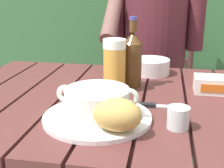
{
  "coord_description": "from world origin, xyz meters",
  "views": [
    {
      "loc": [
        0.13,
        -0.93,
        1.1
      ],
      "look_at": [
        -0.02,
        -0.08,
        0.83
      ],
      "focal_mm": 49.21,
      "sensor_mm": 36.0,
      "label": 1
    }
  ],
  "objects_px": {
    "soup_bowl": "(97,101)",
    "beer_bottle": "(132,58)",
    "chair_near_diner": "(154,92)",
    "water_glass_small": "(178,118)",
    "person_eating": "(153,59)",
    "butter_tub": "(212,84)",
    "beer_glass": "(114,65)",
    "diner_bowl": "(151,66)",
    "bread_roll": "(117,115)",
    "table_knife": "(155,106)",
    "serving_plate": "(97,117)"
  },
  "relations": [
    {
      "from": "soup_bowl",
      "to": "beer_bottle",
      "type": "relative_size",
      "value": 0.91
    },
    {
      "from": "chair_near_diner",
      "to": "water_glass_small",
      "type": "bearing_deg",
      "value": -84.7
    },
    {
      "from": "person_eating",
      "to": "butter_tub",
      "type": "xyz_separation_m",
      "value": [
        0.22,
        -0.54,
        0.05
      ]
    },
    {
      "from": "beer_glass",
      "to": "diner_bowl",
      "type": "relative_size",
      "value": 1.16
    },
    {
      "from": "butter_tub",
      "to": "diner_bowl",
      "type": "distance_m",
      "value": 0.29
    },
    {
      "from": "bread_roll",
      "to": "table_knife",
      "type": "relative_size",
      "value": 0.81
    },
    {
      "from": "butter_tub",
      "to": "diner_bowl",
      "type": "relative_size",
      "value": 0.75
    },
    {
      "from": "beer_bottle",
      "to": "chair_near_diner",
      "type": "bearing_deg",
      "value": 85.48
    },
    {
      "from": "person_eating",
      "to": "table_knife",
      "type": "relative_size",
      "value": 7.76
    },
    {
      "from": "butter_tub",
      "to": "table_knife",
      "type": "relative_size",
      "value": 0.72
    },
    {
      "from": "soup_bowl",
      "to": "diner_bowl",
      "type": "distance_m",
      "value": 0.5
    },
    {
      "from": "person_eating",
      "to": "table_knife",
      "type": "height_order",
      "value": "person_eating"
    },
    {
      "from": "person_eating",
      "to": "butter_tub",
      "type": "bearing_deg",
      "value": -68.02
    },
    {
      "from": "soup_bowl",
      "to": "butter_tub",
      "type": "distance_m",
      "value": 0.44
    },
    {
      "from": "serving_plate",
      "to": "soup_bowl",
      "type": "distance_m",
      "value": 0.05
    },
    {
      "from": "chair_near_diner",
      "to": "water_glass_small",
      "type": "distance_m",
      "value": 1.09
    },
    {
      "from": "chair_near_diner",
      "to": "table_knife",
      "type": "distance_m",
      "value": 0.96
    },
    {
      "from": "beer_glass",
      "to": "table_knife",
      "type": "xyz_separation_m",
      "value": [
        0.14,
        -0.13,
        -0.09
      ]
    },
    {
      "from": "table_knife",
      "to": "water_glass_small",
      "type": "bearing_deg",
      "value": -64.31
    },
    {
      "from": "chair_near_diner",
      "to": "serving_plate",
      "type": "height_order",
      "value": "chair_near_diner"
    },
    {
      "from": "beer_glass",
      "to": "butter_tub",
      "type": "height_order",
      "value": "beer_glass"
    },
    {
      "from": "butter_tub",
      "to": "diner_bowl",
      "type": "bearing_deg",
      "value": 137.77
    },
    {
      "from": "person_eating",
      "to": "bread_roll",
      "type": "relative_size",
      "value": 9.58
    },
    {
      "from": "beer_glass",
      "to": "butter_tub",
      "type": "xyz_separation_m",
      "value": [
        0.33,
        0.04,
        -0.06
      ]
    },
    {
      "from": "serving_plate",
      "to": "beer_glass",
      "type": "bearing_deg",
      "value": 88.76
    },
    {
      "from": "person_eating",
      "to": "water_glass_small",
      "type": "bearing_deg",
      "value": -83.26
    },
    {
      "from": "bread_roll",
      "to": "beer_bottle",
      "type": "height_order",
      "value": "beer_bottle"
    },
    {
      "from": "chair_near_diner",
      "to": "bread_roll",
      "type": "distance_m",
      "value": 1.16
    },
    {
      "from": "bread_roll",
      "to": "water_glass_small",
      "type": "relative_size",
      "value": 2.3
    },
    {
      "from": "bread_roll",
      "to": "diner_bowl",
      "type": "bearing_deg",
      "value": 84.98
    },
    {
      "from": "serving_plate",
      "to": "water_glass_small",
      "type": "bearing_deg",
      "value": -4.56
    },
    {
      "from": "serving_plate",
      "to": "bread_roll",
      "type": "height_order",
      "value": "bread_roll"
    },
    {
      "from": "beer_glass",
      "to": "butter_tub",
      "type": "distance_m",
      "value": 0.34
    },
    {
      "from": "bread_roll",
      "to": "butter_tub",
      "type": "distance_m",
      "value": 0.45
    },
    {
      "from": "serving_plate",
      "to": "person_eating",
      "type": "bearing_deg",
      "value": 82.22
    },
    {
      "from": "water_glass_small",
      "to": "diner_bowl",
      "type": "xyz_separation_m",
      "value": [
        -0.1,
        0.5,
        0.0
      ]
    },
    {
      "from": "beer_glass",
      "to": "diner_bowl",
      "type": "distance_m",
      "value": 0.27
    },
    {
      "from": "butter_tub",
      "to": "chair_near_diner",
      "type": "bearing_deg",
      "value": 106.23
    },
    {
      "from": "serving_plate",
      "to": "water_glass_small",
      "type": "distance_m",
      "value": 0.22
    },
    {
      "from": "soup_bowl",
      "to": "diner_bowl",
      "type": "xyz_separation_m",
      "value": [
        0.12,
        0.48,
        -0.02
      ]
    },
    {
      "from": "table_knife",
      "to": "chair_near_diner",
      "type": "bearing_deg",
      "value": 92.09
    },
    {
      "from": "table_knife",
      "to": "diner_bowl",
      "type": "distance_m",
      "value": 0.37
    },
    {
      "from": "serving_plate",
      "to": "butter_tub",
      "type": "xyz_separation_m",
      "value": [
        0.33,
        0.28,
        0.02
      ]
    },
    {
      "from": "chair_near_diner",
      "to": "beer_glass",
      "type": "height_order",
      "value": "chair_near_diner"
    },
    {
      "from": "beer_bottle",
      "to": "soup_bowl",
      "type": "bearing_deg",
      "value": -100.82
    },
    {
      "from": "bread_roll",
      "to": "table_knife",
      "type": "distance_m",
      "value": 0.22
    },
    {
      "from": "serving_plate",
      "to": "soup_bowl",
      "type": "relative_size",
      "value": 1.32
    },
    {
      "from": "beer_bottle",
      "to": "butter_tub",
      "type": "relative_size",
      "value": 2.12
    },
    {
      "from": "chair_near_diner",
      "to": "water_glass_small",
      "type": "xyz_separation_m",
      "value": [
        0.1,
        -1.05,
        0.3
      ]
    },
    {
      "from": "person_eating",
      "to": "serving_plate",
      "type": "bearing_deg",
      "value": -97.78
    }
  ]
}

